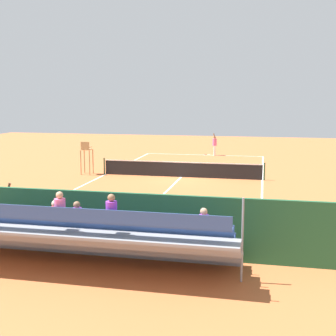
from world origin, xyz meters
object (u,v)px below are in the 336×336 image
object	(u,v)px
tennis_net	(181,169)
umpire_chair	(86,154)
courtside_bench	(196,234)
equipment_bag	(143,243)
tennis_racket	(209,155)
tennis_ball_near	(236,157)
line_judge	(6,209)
tennis_player	(215,144)
tennis_ball_far	(240,157)
bleacher_stand	(86,236)

from	to	relation	value
tennis_net	umpire_chair	bearing A→B (deg)	2.67
courtside_bench	equipment_bag	distance (m)	1.84
tennis_racket	equipment_bag	bearing A→B (deg)	91.83
equipment_bag	tennis_racket	world-z (taller)	equipment_bag
umpire_chair	tennis_racket	bearing A→B (deg)	-119.49
tennis_ball_near	line_judge	size ratio (longest dim) A/B	0.03
tennis_net	line_judge	xyz separation A→B (m)	(4.01, 13.15, 0.51)
line_judge	courtside_bench	bearing A→B (deg)	178.96
umpire_chair	tennis_player	size ratio (longest dim) A/B	1.11
tennis_player	tennis_ball_near	bearing A→B (deg)	161.52
courtside_bench	tennis_ball_near	size ratio (longest dim) A/B	27.27
equipment_bag	tennis_ball_far	bearing A→B (deg)	-94.94
tennis_player	tennis_ball_far	bearing A→B (deg)	155.62
tennis_racket	line_judge	bearing A→B (deg)	79.89
tennis_net	tennis_player	bearing A→B (deg)	-94.71
tennis_net	tennis_ball_near	xyz separation A→B (m)	(-2.80, -10.30, -0.47)
tennis_player	line_judge	distance (m)	24.58
tennis_racket	tennis_ball_far	xyz separation A→B (m)	(-2.80, 1.38, 0.02)
tennis_ball_far	line_judge	world-z (taller)	line_judge
tennis_net	tennis_ball_far	size ratio (longest dim) A/B	156.06
courtside_bench	tennis_net	bearing A→B (deg)	-77.55
tennis_net	tennis_ball_far	xyz separation A→B (m)	(-3.16, -9.92, -0.47)
tennis_racket	tennis_ball_near	distance (m)	2.64
tennis_ball_far	tennis_ball_near	bearing A→B (deg)	-47.30
umpire_chair	tennis_racket	size ratio (longest dim) A/B	3.72
tennis_racket	bleacher_stand	bearing A→B (deg)	89.19
tennis_player	courtside_bench	bearing A→B (deg)	94.79
tennis_net	equipment_bag	xyz separation A→B (m)	(-1.14, 13.40, -0.32)
tennis_ball_near	tennis_ball_far	distance (m)	0.53
tennis_racket	tennis_ball_far	bearing A→B (deg)	153.79
bleacher_stand	tennis_player	bearing A→B (deg)	-92.02
tennis_net	line_judge	bearing A→B (deg)	73.06
tennis_player	tennis_ball_near	world-z (taller)	tennis_player
bleacher_stand	equipment_bag	bearing A→B (deg)	-120.72
umpire_chair	courtside_bench	distance (m)	15.89
tennis_ball_near	tennis_ball_far	xyz separation A→B (m)	(-0.36, 0.39, 0.00)
tennis_ball_near	tennis_ball_far	size ratio (longest dim) A/B	1.00
tennis_net	tennis_racket	world-z (taller)	tennis_net
equipment_bag	tennis_player	bearing A→B (deg)	-89.44
bleacher_stand	line_judge	bearing A→B (deg)	-29.07
bleacher_stand	tennis_player	xyz separation A→B (m)	(-0.93, -26.30, 0.07)
umpire_chair	tennis_ball_far	world-z (taller)	umpire_chair
equipment_bag	bleacher_stand	bearing A→B (deg)	59.28
courtside_bench	equipment_bag	size ratio (longest dim) A/B	2.00
tennis_ball_far	line_judge	size ratio (longest dim) A/B	0.03
tennis_player	tennis_racket	world-z (taller)	tennis_player
courtside_bench	tennis_racket	world-z (taller)	courtside_bench
tennis_ball_near	bleacher_stand	bearing A→B (deg)	83.72
umpire_chair	line_judge	size ratio (longest dim) A/B	1.11
tennis_ball_far	line_judge	bearing A→B (deg)	72.75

